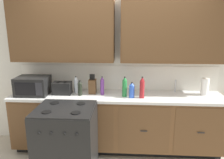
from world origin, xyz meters
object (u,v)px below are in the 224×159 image
Objects in this scene: stove_range at (67,141)px; paper_towel_roll at (205,87)px; bottle_dark at (80,88)px; microwave at (33,86)px; bottle_blue at (132,90)px; knife_block at (92,86)px; bottle_green at (125,87)px; bottle_violet at (102,86)px; bottle_red at (142,88)px; toaster at (62,88)px; bottle_clear at (76,85)px.

paper_towel_roll reaches higher than stove_range.
microwave is at bearing 179.81° from bottle_dark.
bottle_blue is at bearing 30.61° from stove_range.
bottle_blue is (0.61, -0.18, -0.00)m from knife_block.
knife_block is 1.73m from paper_towel_roll.
knife_block reaches higher than microwave.
bottle_green is 1.06× the size of bottle_violet.
microwave is at bearing 177.93° from bottle_red.
stove_range is 0.85m from toaster.
knife_block is 0.97× the size of bottle_red.
bottle_violet is 0.34m from bottle_dark.
bottle_green is at bearing -172.98° from paper_towel_roll.
knife_block reaches higher than stove_range.
bottle_violet reaches higher than bottle_clear.
paper_towel_roll is 0.99m from bottle_red.
knife_block is at bearing -3.78° from bottle_clear.
bottle_green is at bearing 168.11° from bottle_red.
bottle_green is 0.96× the size of bottle_red.
bottle_red is at bearing -13.31° from knife_block.
knife_block is at bearing -179.18° from paper_towel_roll.
paper_towel_roll reaches higher than toaster.
bottle_dark is at bearing -175.59° from paper_towel_roll.
bottle_red is 1.20× the size of bottle_clear.
knife_block is 0.78m from bottle_red.
microwave is at bearing -167.90° from bottle_clear.
microwave is 1.71× the size of toaster.
stove_range is 0.92m from bottle_clear.
knife_block is 1.16× the size of bottle_clear.
microwave reaches higher than toaster.
stove_range is 1.05m from microwave.
knife_block is (0.91, 0.12, -0.02)m from microwave.
toaster is 1.05× the size of bottle_clear.
paper_towel_roll is (2.64, 0.14, -0.01)m from microwave.
bottle_dark is (0.08, 0.57, 0.57)m from stove_range.
microwave is 1.67m from bottle_red.
stove_range is 1.12m from bottle_green.
bottle_clear is (0.64, 0.14, -0.01)m from microwave.
bottle_green is (0.51, -0.13, 0.03)m from knife_block.
bottle_clear is (-2.00, -0.01, 0.00)m from paper_towel_roll.
toaster is at bearing 170.15° from bottle_dark.
stove_range is at bearing -123.46° from bottle_violet.
toaster is (0.44, 0.05, -0.04)m from microwave.
knife_block is (0.46, 0.07, 0.02)m from toaster.
knife_block is at bearing 35.19° from bottle_dark.
stove_range is at bearing -98.44° from bottle_dark.
bottle_clear reaches higher than paper_towel_roll.
bottle_clear is at bearing 24.18° from toaster.
stove_range is 1.29m from bottle_red.
stove_range is 4.02× the size of bottle_dark.
bottle_violet reaches higher than bottle_blue.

